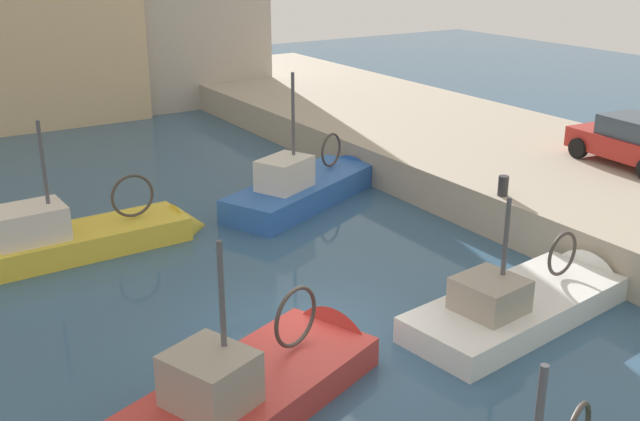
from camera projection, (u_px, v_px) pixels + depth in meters
name	position (u px, v px, depth m)	size (l,w,h in m)	color
water_surface	(309.00, 338.00, 15.61)	(80.00, 80.00, 0.00)	#335675
fishing_boat_blue	(309.00, 196.00, 23.75)	(6.77, 4.39, 4.98)	#2D60B7
fishing_boat_white	(529.00, 310.00, 16.60)	(6.41, 2.69, 3.83)	white
fishing_boat_yellow	(87.00, 246.00, 19.87)	(6.71, 2.01, 4.39)	gold
fishing_boat_red	(258.00, 396.00, 13.45)	(6.72, 4.15, 4.28)	#BC3833
parked_car_red	(635.00, 141.00, 22.95)	(2.23, 3.97, 1.49)	red
mooring_bollard_mid	(503.00, 186.00, 20.38)	(0.28, 0.28, 0.55)	#2D2D33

